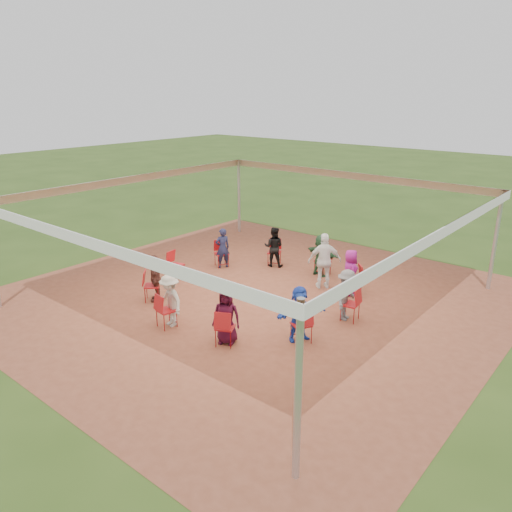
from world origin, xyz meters
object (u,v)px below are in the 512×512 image
Objects in this scene: chair_5 at (176,265)px; chair_6 at (152,286)px; cable_coil at (245,292)px; person_seated_7 at (226,316)px; chair_1 at (354,280)px; chair_9 at (301,325)px; chair_8 at (225,327)px; person_seated_4 at (223,248)px; person_seated_1 at (350,272)px; chair_0 at (350,304)px; person_seated_2 at (321,255)px; laptop at (341,295)px; chair_3 at (274,252)px; chair_7 at (166,311)px; person_seated_6 at (170,301)px; standing_person at (324,261)px; chair_4 at (222,254)px; person_seated_0 at (346,295)px; chair_2 at (323,261)px; person_seated_8 at (299,313)px; person_seated_3 at (274,247)px; person_seated_5 at (156,278)px.

chair_5 is 1.79m from chair_6.
person_seated_7 is at bearing -57.07° from cable_coil.
chair_9 is (0.49, -3.37, 0.00)m from chair_1.
chair_8 is 5.40m from person_seated_4.
person_seated_1 reaches higher than chair_9.
chair_0 is 3.35m from person_seated_2.
person_seated_1 reaches higher than laptop.
chair_6 is (-0.79, -4.62, 0.00)m from chair_3.
chair_7 is (0.79, -5.46, 0.00)m from chair_3.
person_seated_6 is (-0.94, -5.48, 0.00)m from person_seated_2.
person_seated_2 is 1.07m from standing_person.
chair_8 is at bearing -90.00° from person_seated_7.
person_seated_4 reaches higher than chair_4.
person_seated_0 is 2.23m from standing_person.
person_seated_1 reaches higher than chair_1.
chair_2 is 2.95m from cable_coil.
chair_7 is 2.97m from cable_coil.
person_seated_0 is at bearing 90.00° from chair_5.
person_seated_8 reaches higher than cable_coil.
person_seated_8 is at bearing 144.00° from person_seated_1.
standing_person is at bearing 47.50° from person_seated_1.
person_seated_8 is at bearing 126.00° from person_seated_2.
chair_0 is 1.00× the size of chair_2.
chair_7 is at bearing 128.10° from laptop.
person_seated_2 is at bearing 90.00° from chair_2.
laptop is (3.82, -2.11, -0.04)m from person_seated_3.
chair_7 is 1.00× the size of chair_9.
chair_2 is 3.35m from person_seated_4.
chair_7 is 5.68m from person_seated_2.
person_seated_1 is at bearing 21.72° from chair_0.
chair_0 is 1.00× the size of chair_5.
person_seated_8 is (1.18, 1.31, 0.24)m from chair_8.
person_seated_5 reaches higher than chair_1.
chair_5 is 3.41m from chair_7.
person_seated_0 is at bearing 36.00° from person_seated_7.
person_seated_1 is 5.29m from person_seated_6.
chair_8 is at bearing 126.00° from chair_1.
person_seated_3 reaches higher than chair_0.
person_seated_5 is (-2.48, -4.80, 0.24)m from chair_2.
person_seated_1 is 1.72m from person_seated_2.
chair_9 is 0.53× the size of standing_person.
chair_6 is 0.66× the size of person_seated_3.
chair_5 is (-5.74, -0.83, 0.00)m from chair_0.
chair_8 is at bearing 54.00° from chair_5.
laptop is at bearing 90.00° from person_seated_0.
standing_person is (3.20, 3.94, 0.40)m from chair_6.
person_seated_4 is at bearing 126.00° from person_seated_6.
chair_2 is 2.41× the size of laptop.
person_seated_0 is (-0.12, -0.02, 0.24)m from chair_0.
chair_3 is 2.28× the size of cable_coil.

